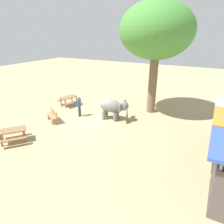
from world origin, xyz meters
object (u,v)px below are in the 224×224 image
shade_tree_main (157,31)px  picnic_table_near (69,99)px  elephant (113,107)px  wooden_bench (53,115)px  person_handler (79,105)px  picnic_table_far (12,133)px

shade_tree_main → picnic_table_near: bearing=-74.0°
elephant → wooden_bench: 4.43m
elephant → wooden_bench: (2.40, -3.69, -0.52)m
person_handler → picnic_table_far: 5.13m
picnic_table_near → elephant: bearing=-87.4°
person_handler → wooden_bench: 2.10m
person_handler → picnic_table_near: 2.86m
shade_tree_main → picnic_table_far: size_ratio=3.92×
shade_tree_main → wooden_bench: bearing=-46.9°
shade_tree_main → picnic_table_far: 11.62m
elephant → shade_tree_main: bearing=48.9°
person_handler → elephant: bearing=-0.7°
person_handler → wooden_bench: (1.73, -1.09, -0.48)m
shade_tree_main → picnic_table_near: size_ratio=4.59×
person_handler → shade_tree_main: size_ratio=0.20×
picnic_table_far → wooden_bench: bearing=-141.8°
elephant → person_handler: 2.69m
shade_tree_main → picnic_table_near: 9.06m
person_handler → picnic_table_near: bearing=131.5°
shade_tree_main → picnic_table_far: (8.53, -5.62, -5.53)m
picnic_table_near → picnic_table_far: (6.55, 1.28, 0.00)m
wooden_bench → person_handler: bearing=-92.7°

